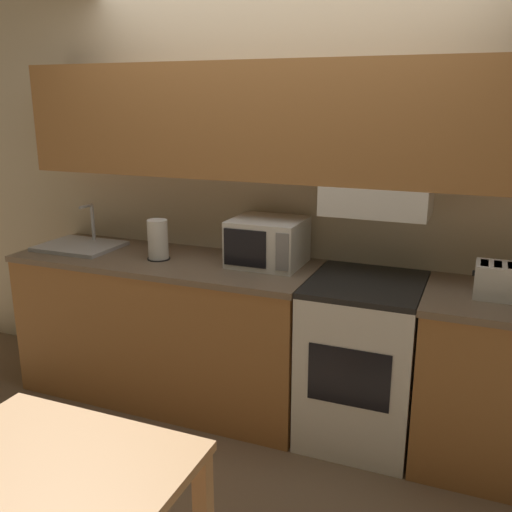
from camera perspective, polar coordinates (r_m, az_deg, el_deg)
The scene contains 9 objects.
ground_plane at distance 3.92m, azimuth 2.61°, elevation -13.02°, with size 16.00×16.00×0.00m, color #7F664C.
wall_back at distance 3.40m, azimuth 2.75°, elevation 9.19°, with size 5.58×0.38×2.55m.
lower_counter_main at distance 3.70m, azimuth -8.82°, elevation -7.04°, with size 1.88×0.69×0.92m.
lower_counter_right_stub at distance 3.24m, azimuth 22.27°, elevation -11.50°, with size 0.71×0.69×0.92m.
stove_range at distance 3.29m, azimuth 10.55°, elevation -10.17°, with size 0.60×0.67×0.92m.
microwave at distance 3.34m, azimuth 1.17°, elevation 1.42°, with size 0.41×0.38×0.27m.
toaster at distance 3.04m, azimuth 23.46°, elevation -2.30°, with size 0.27×0.19×0.17m.
sink_basin at distance 3.91m, azimuth -17.20°, elevation 1.03°, with size 0.50×0.40×0.27m.
paper_towel_roll at distance 3.50m, azimuth -9.78°, elevation 1.61°, with size 0.14×0.14×0.24m.
Camera 1 is at (1.14, -3.25, 1.87)m, focal length 40.00 mm.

